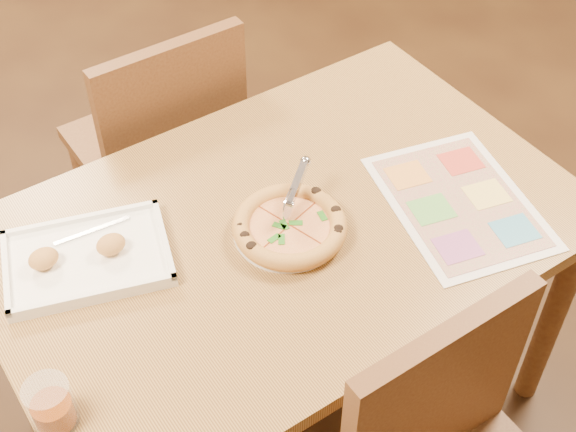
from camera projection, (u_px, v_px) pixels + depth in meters
dining_table at (284, 249)px, 1.83m from camera, size 1.30×0.85×0.72m
chair_far at (163, 132)px, 2.23m from camera, size 0.42×0.42×0.47m
plate at (288, 230)px, 1.75m from camera, size 0.25×0.25×0.01m
pizza at (290, 226)px, 1.73m from camera, size 0.25×0.25×0.04m
pizza_cutter at (295, 189)px, 1.74m from camera, size 0.12×0.09×0.08m
appetizer_tray at (86, 259)px, 1.68m from camera, size 0.40×0.33×0.06m
glass_tumbler at (52, 407)px, 1.40m from camera, size 0.08×0.08×0.10m
menu at (459, 202)px, 1.82m from camera, size 0.39×0.48×0.00m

